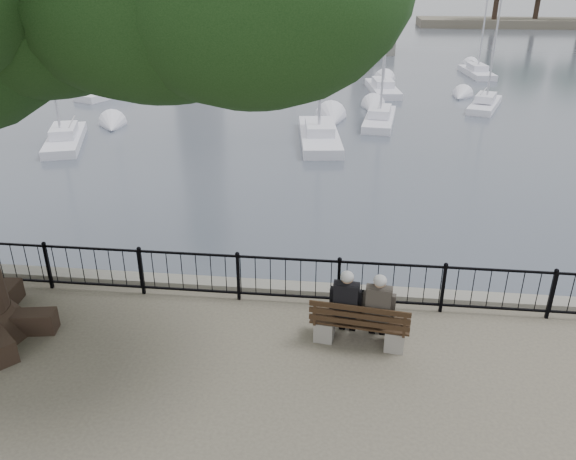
# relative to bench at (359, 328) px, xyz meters

# --- Properties ---
(harbor) EXTENTS (260.00, 260.00, 1.20)m
(harbor) POSITION_rel_bench_xyz_m (-1.41, 1.72, -0.82)
(harbor) COLOR slate
(harbor) RESTS_ON ground
(railing) EXTENTS (22.06, 0.06, 1.00)m
(railing) POSITION_rel_bench_xyz_m (-1.41, 1.22, 0.24)
(railing) COLOR black
(railing) RESTS_ON ground
(bench) EXTENTS (1.79, 0.73, 0.92)m
(bench) POSITION_rel_bench_xyz_m (0.00, 0.00, 0.00)
(bench) COLOR slate
(bench) RESTS_ON ground
(person_left) EXTENTS (0.45, 0.75, 1.45)m
(person_left) POSITION_rel_bench_xyz_m (-0.24, 0.13, 0.35)
(person_left) COLOR black
(person_left) RESTS_ON ground
(person_right) EXTENTS (0.45, 0.75, 1.45)m
(person_right) POSITION_rel_bench_xyz_m (0.31, 0.06, 0.35)
(person_right) COLOR #2C2824
(person_right) RESTS_ON ground
(lion_monument) EXTENTS (5.62, 5.62, 8.38)m
(lion_monument) POSITION_rel_bench_xyz_m (0.59, 48.66, 0.76)
(lion_monument) COLOR slate
(lion_monument) RESTS_ON ground
(sailboat_a) EXTENTS (3.03, 5.23, 9.50)m
(sailboat_a) POSITION_rel_bench_xyz_m (-13.07, 14.95, -1.02)
(sailboat_a) COLOR white
(sailboat_a) RESTS_ON ground
(sailboat_b) EXTENTS (2.42, 6.20, 12.31)m
(sailboat_b) POSITION_rel_bench_xyz_m (-1.74, 16.74, -0.98)
(sailboat_b) COLOR white
(sailboat_b) RESTS_ON ground
(sailboat_c) EXTENTS (1.92, 5.14, 10.80)m
(sailboat_c) POSITION_rel_bench_xyz_m (1.12, 20.43, -0.99)
(sailboat_c) COLOR white
(sailboat_c) RESTS_ON ground
(sailboat_d) EXTENTS (2.78, 4.82, 9.05)m
(sailboat_d) POSITION_rel_bench_xyz_m (7.19, 24.62, -1.02)
(sailboat_d) COLOR white
(sailboat_d) RESTS_ON ground
(sailboat_e) EXTENTS (3.28, 5.51, 11.50)m
(sailboat_e) POSITION_rel_bench_xyz_m (-15.21, 25.76, -0.98)
(sailboat_e) COLOR white
(sailboat_e) RESTS_ON ground
(sailboat_f) EXTENTS (2.23, 5.71, 11.70)m
(sailboat_f) POSITION_rel_bench_xyz_m (1.59, 28.70, -0.98)
(sailboat_f) COLOR white
(sailboat_f) RESTS_ON ground
(sailboat_g) EXTENTS (1.99, 5.43, 9.12)m
(sailboat_g) POSITION_rel_bench_xyz_m (8.85, 36.04, -1.04)
(sailboat_g) COLOR white
(sailboat_g) RESTS_ON ground
(sailboat_h) EXTENTS (2.71, 6.13, 13.83)m
(sailboat_h) POSITION_rel_bench_xyz_m (-5.56, 42.15, -0.94)
(sailboat_h) COLOR white
(sailboat_h) RESTS_ON ground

